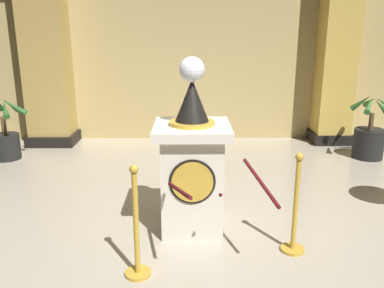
% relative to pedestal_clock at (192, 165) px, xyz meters
% --- Properties ---
extents(ground_plane, '(10.13, 10.13, 0.00)m').
position_rel_pedestal_clock_xyz_m(ground_plane, '(0.04, -0.36, -0.74)').
color(ground_plane, '#B2A893').
extents(back_wall, '(10.13, 0.16, 4.09)m').
position_rel_pedestal_clock_xyz_m(back_wall, '(0.04, 3.94, 1.30)').
color(back_wall, tan).
rests_on(back_wall, ground_plane).
extents(pedestal_clock, '(0.81, 0.81, 1.90)m').
position_rel_pedestal_clock_xyz_m(pedestal_clock, '(0.00, 0.00, 0.00)').
color(pedestal_clock, silver).
rests_on(pedestal_clock, ground_plane).
extents(stanchion_near, '(0.24, 0.24, 1.06)m').
position_rel_pedestal_clock_xyz_m(stanchion_near, '(-0.50, -0.91, -0.37)').
color(stanchion_near, gold).
rests_on(stanchion_near, ground_plane).
extents(stanchion_far, '(0.24, 0.24, 1.04)m').
position_rel_pedestal_clock_xyz_m(stanchion_far, '(1.01, -0.51, -0.38)').
color(stanchion_far, gold).
rests_on(stanchion_far, ground_plane).
extents(velvet_rope, '(1.00, 0.98, 0.22)m').
position_rel_pedestal_clock_xyz_m(velvet_rope, '(0.26, -0.71, 0.05)').
color(velvet_rope, '#591419').
extents(column_left, '(0.93, 0.93, 3.93)m').
position_rel_pedestal_clock_xyz_m(column_left, '(-2.67, 3.61, 1.21)').
color(column_left, black).
rests_on(column_left, ground_plane).
extents(column_right, '(0.77, 0.77, 3.93)m').
position_rel_pedestal_clock_xyz_m(column_right, '(2.76, 3.61, 1.21)').
color(column_right, black).
rests_on(column_right, ground_plane).
extents(potted_palm_left, '(0.84, 0.77, 1.08)m').
position_rel_pedestal_clock_xyz_m(potted_palm_left, '(-3.16, 2.54, -0.36)').
color(potted_palm_left, black).
rests_on(potted_palm_left, ground_plane).
extents(potted_palm_right, '(0.71, 0.83, 1.14)m').
position_rel_pedestal_clock_xyz_m(potted_palm_right, '(3.07, 2.53, -0.39)').
color(potted_palm_right, black).
rests_on(potted_palm_right, ground_plane).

